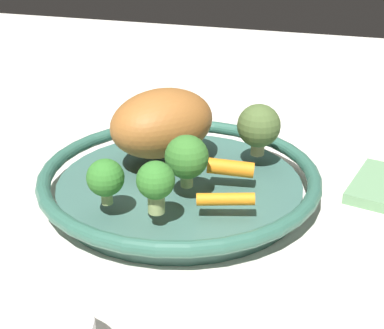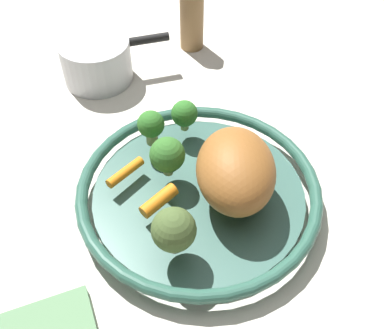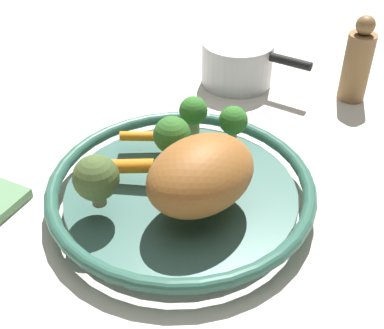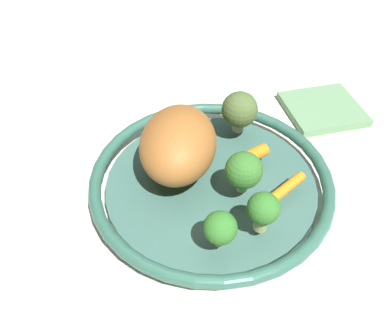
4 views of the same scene
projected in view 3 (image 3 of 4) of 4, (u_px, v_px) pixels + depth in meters
name	position (u px, v px, depth m)	size (l,w,h in m)	color
ground_plane	(181.00, 202.00, 0.69)	(2.05, 2.05, 0.00)	silver
serving_bowl	(181.00, 190.00, 0.67)	(0.36, 0.36, 0.04)	#3D665B
roast_chicken_piece	(201.00, 174.00, 0.60)	(0.15, 0.11, 0.09)	#9F602B
baby_carrot_right	(133.00, 166.00, 0.67)	(0.02, 0.02, 0.06)	orange
baby_carrot_center	(142.00, 136.00, 0.73)	(0.01, 0.01, 0.06)	orange
broccoli_floret_large	(233.00, 121.00, 0.72)	(0.04, 0.04, 0.05)	#96AA66
broccoli_floret_mid	(96.00, 178.00, 0.60)	(0.06, 0.06, 0.07)	tan
broccoli_floret_edge	(172.00, 135.00, 0.68)	(0.05, 0.05, 0.06)	#99A766
broccoli_floret_small	(193.00, 112.00, 0.73)	(0.04, 0.04, 0.06)	#97A966
pepper_mill	(357.00, 63.00, 0.87)	(0.05, 0.05, 0.15)	olive
saucepan	(238.00, 63.00, 0.93)	(0.20, 0.13, 0.08)	silver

